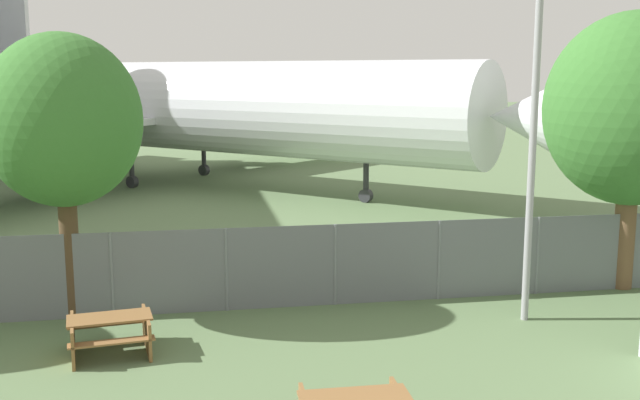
% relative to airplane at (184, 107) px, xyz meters
% --- Properties ---
extents(perimeter_fence, '(56.07, 0.07, 1.94)m').
position_rel_airplane_xyz_m(perimeter_fence, '(3.47, -20.44, -2.76)').
color(perimeter_fence, slate).
rests_on(perimeter_fence, ground).
extents(airplane, '(31.70, 29.85, 12.24)m').
position_rel_airplane_xyz_m(airplane, '(0.00, 0.00, 0.00)').
color(airplane, silver).
rests_on(airplane, ground).
extents(picnic_bench_near_cabin, '(1.78, 1.61, 0.76)m').
position_rel_airplane_xyz_m(picnic_bench_near_cabin, '(-1.45, -22.76, -3.26)').
color(picnic_bench_near_cabin, brown).
rests_on(picnic_bench_near_cabin, ground).
extents(tree_near_hangar, '(4.33, 4.33, 6.92)m').
position_rel_airplane_xyz_m(tree_near_hangar, '(10.95, -20.32, 0.79)').
color(tree_near_hangar, brown).
rests_on(tree_near_hangar, ground).
extents(tree_behind_benches, '(3.42, 3.42, 6.30)m').
position_rel_airplane_xyz_m(tree_behind_benches, '(-2.51, -20.25, 0.65)').
color(tree_behind_benches, '#4C3823').
rests_on(tree_behind_benches, ground).
extents(light_mast, '(0.44, 0.44, 9.19)m').
position_rel_airplane_xyz_m(light_mast, '(7.42, -22.23, 1.77)').
color(light_mast, '#99999E').
rests_on(light_mast, ground).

